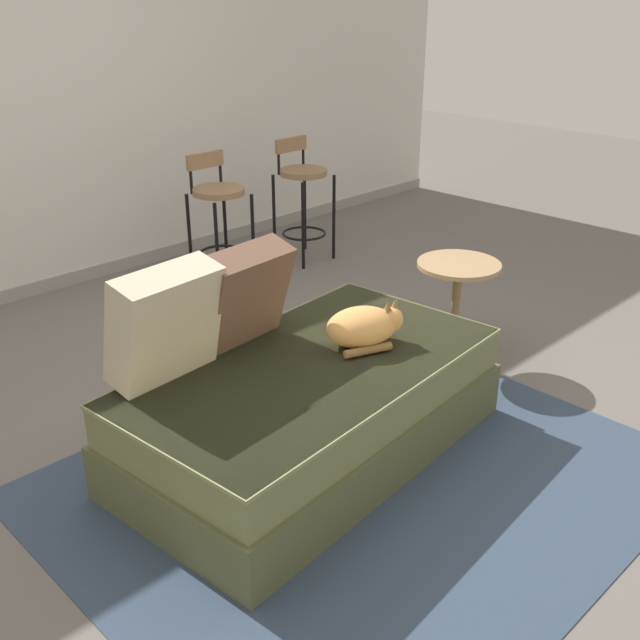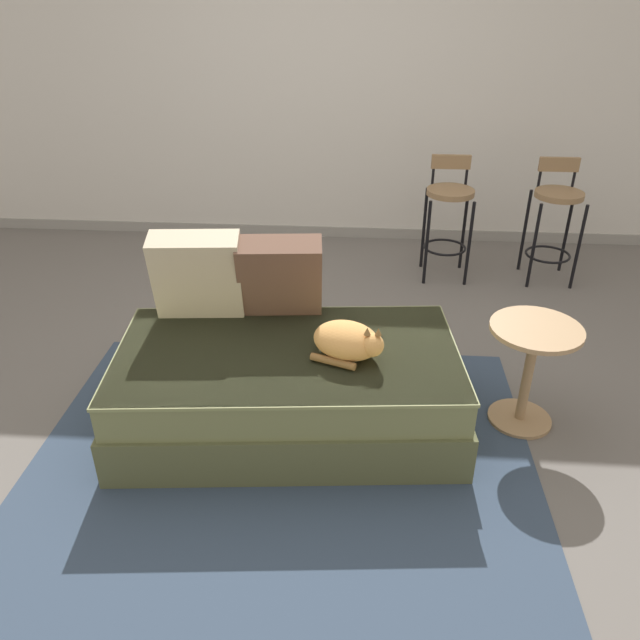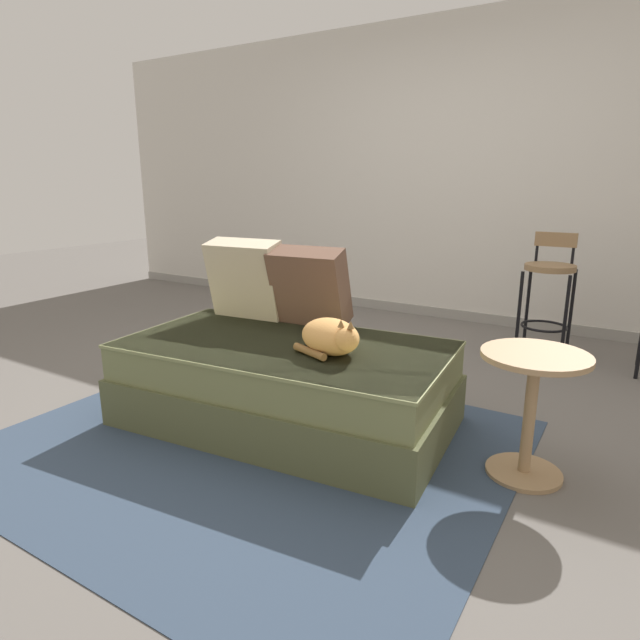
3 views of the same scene
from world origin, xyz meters
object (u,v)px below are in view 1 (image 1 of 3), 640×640
(throw_pillow_corner, at_px, (165,324))
(bar_stool_by_doorway, at_px, (302,190))
(couch, at_px, (311,407))
(bar_stool_near_window, at_px, (218,209))
(throw_pillow_middle, at_px, (242,295))
(side_table, at_px, (456,297))
(cat, at_px, (364,326))

(throw_pillow_corner, bearing_deg, bar_stool_by_doorway, 35.23)
(couch, relative_size, bar_stool_near_window, 1.98)
(bar_stool_near_window, bearing_deg, couch, -117.00)
(throw_pillow_middle, distance_m, bar_stool_by_doorway, 2.35)
(throw_pillow_middle, xyz_separation_m, bar_stool_by_doorway, (1.79, 1.52, -0.15))
(couch, bearing_deg, side_table, 5.27)
(couch, distance_m, throw_pillow_middle, 0.57)
(couch, bearing_deg, bar_stool_by_doorway, 47.54)
(bar_stool_by_doorway, bearing_deg, side_table, -106.78)
(bar_stool_by_doorway, bearing_deg, throw_pillow_corner, -144.77)
(throw_pillow_corner, height_order, side_table, throw_pillow_corner)
(couch, distance_m, bar_stool_near_window, 2.13)
(couch, xyz_separation_m, side_table, (1.18, 0.11, 0.14))
(cat, bearing_deg, throw_pillow_corner, 156.17)
(bar_stool_by_doorway, xyz_separation_m, side_table, (-0.53, -1.77, -0.16))
(throw_pillow_corner, height_order, bar_stool_near_window, throw_pillow_corner)
(throw_pillow_middle, relative_size, side_table, 0.82)
(bar_stool_near_window, bearing_deg, bar_stool_by_doorway, -0.02)
(throw_pillow_middle, height_order, side_table, throw_pillow_middle)
(bar_stool_by_doorway, height_order, side_table, bar_stool_by_doorway)
(cat, xyz_separation_m, bar_stool_near_window, (0.66, 1.91, 0.01))
(couch, bearing_deg, cat, -6.00)
(bar_stool_by_doorway, bearing_deg, cat, -126.75)
(throw_pillow_middle, xyz_separation_m, bar_stool_near_window, (1.03, 1.52, -0.13))
(cat, relative_size, bar_stool_near_window, 0.43)
(cat, xyz_separation_m, bar_stool_by_doorway, (1.42, 1.91, -0.00))
(throw_pillow_middle, distance_m, side_table, 1.32)
(couch, distance_m, throw_pillow_corner, 0.74)
(couch, xyz_separation_m, cat, (0.29, -0.03, 0.30))
(bar_stool_near_window, bearing_deg, cat, -109.17)
(throw_pillow_corner, height_order, throw_pillow_middle, throw_pillow_corner)
(throw_pillow_corner, distance_m, side_table, 1.72)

